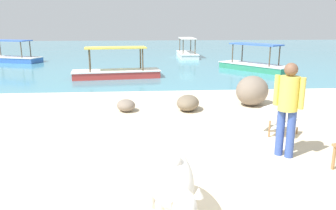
{
  "coord_description": "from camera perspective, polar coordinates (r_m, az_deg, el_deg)",
  "views": [
    {
      "loc": [
        -0.68,
        -3.94,
        2.29
      ],
      "look_at": [
        -0.13,
        3.0,
        0.55
      ],
      "focal_mm": 35.29,
      "sensor_mm": 36.0,
      "label": 1
    }
  ],
  "objects": [
    {
      "name": "cow",
      "position": [
        3.68,
        0.03,
        -11.93
      ],
      "size": [
        0.63,
        1.74,
        0.97
      ],
      "rotation": [
        0.0,
        0.0,
        4.8
      ],
      "color": "silver",
      "rests_on": "sand_beach"
    },
    {
      "name": "sand_beach",
      "position": [
        4.6,
        4.69,
        -15.61
      ],
      "size": [
        18.0,
        14.0,
        0.04
      ],
      "primitive_type": "cube",
      "color": "beige",
      "rests_on": "ground"
    },
    {
      "name": "boat_green",
      "position": [
        16.79,
        14.71,
        6.75
      ],
      "size": [
        3.05,
        3.67,
        1.29
      ],
      "rotation": [
        0.0,
        0.0,
        5.32
      ],
      "color": "#338E66",
      "rests_on": "water_surface"
    },
    {
      "name": "shore_rock_medium",
      "position": [
        9.49,
        14.33,
        2.43
      ],
      "size": [
        1.31,
        1.35,
        0.82
      ],
      "primitive_type": "ellipsoid",
      "rotation": [
        0.0,
        0.0,
        0.93
      ],
      "color": "gray",
      "rests_on": "sand_beach"
    },
    {
      "name": "boat_red",
      "position": [
        14.23,
        -8.9,
        5.8
      ],
      "size": [
        3.79,
        1.6,
        1.29
      ],
      "rotation": [
        0.0,
        0.0,
        0.13
      ],
      "color": "#C63833",
      "rests_on": "water_surface"
    },
    {
      "name": "shore_rock_large",
      "position": [
        8.69,
        3.45,
        0.38
      ],
      "size": [
        0.76,
        0.92,
        0.4
      ],
      "primitive_type": "ellipsoid",
      "rotation": [
        0.0,
        0.0,
        1.33
      ],
      "color": "#756651",
      "rests_on": "sand_beach"
    },
    {
      "name": "boat_white",
      "position": [
        22.49,
        3.3,
        8.93
      ],
      "size": [
        1.22,
        3.69,
        1.29
      ],
      "rotation": [
        0.0,
        0.0,
        4.7
      ],
      "color": "white",
      "rests_on": "water_surface"
    },
    {
      "name": "person_standing",
      "position": [
        5.87,
        20.03,
        0.33
      ],
      "size": [
        0.4,
        0.38,
        1.62
      ],
      "rotation": [
        0.0,
        0.0,
        3.96
      ],
      "color": "#334C99",
      "rests_on": "sand_beach"
    },
    {
      "name": "shore_rock_small",
      "position": [
        8.67,
        -7.26,
        -0.06
      ],
      "size": [
        0.59,
        0.66,
        0.31
      ],
      "primitive_type": "ellipsoid",
      "rotation": [
        0.0,
        0.0,
        1.81
      ],
      "color": "gray",
      "rests_on": "sand_beach"
    },
    {
      "name": "water_surface",
      "position": [
        26.05,
        -3.08,
        8.99
      ],
      "size": [
        60.0,
        36.0,
        0.03
      ],
      "primitive_type": "cube",
      "color": "teal",
      "rests_on": "ground"
    },
    {
      "name": "deck_chair_far",
      "position": [
        7.14,
        18.28,
        -1.83
      ],
      "size": [
        0.93,
        0.9,
        0.68
      ],
      "rotation": [
        0.0,
        0.0,
        5.59
      ],
      "color": "olive",
      "rests_on": "sand_beach"
    },
    {
      "name": "boat_blue",
      "position": [
        21.78,
        -25.45,
        7.43
      ],
      "size": [
        3.84,
        2.37,
        1.29
      ],
      "rotation": [
        0.0,
        0.0,
        2.78
      ],
      "color": "#3866B7",
      "rests_on": "water_surface"
    }
  ]
}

